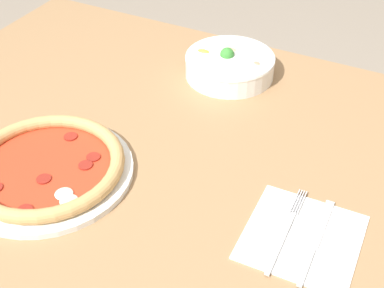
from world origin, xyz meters
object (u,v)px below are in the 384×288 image
at_px(fork, 286,231).
at_px(knife, 315,244).
at_px(pizza, 46,167).
at_px(bowl, 230,64).

distance_m(fork, knife, 0.05).
bearing_deg(pizza, bowl, 71.31).
distance_m(bowl, fork, 0.49).
xyz_separation_m(pizza, fork, (0.44, 0.06, -0.01)).
bearing_deg(knife, pizza, 94.88).
relative_size(pizza, knife, 1.64).
relative_size(bowl, fork, 1.04).
xyz_separation_m(pizza, knife, (0.49, 0.06, -0.01)).
bearing_deg(pizza, knife, 6.68).
height_order(bowl, fork, bowl).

